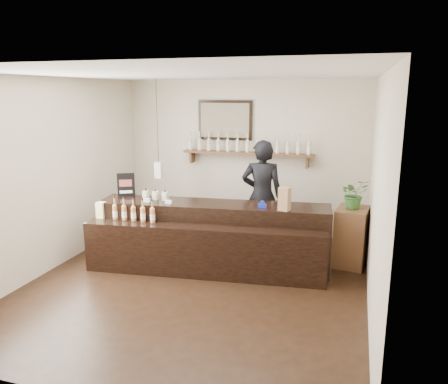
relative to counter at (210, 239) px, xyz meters
name	(u,v)px	position (x,y,z in m)	size (l,w,h in m)	color
ground	(198,283)	(0.01, -0.57, -0.45)	(5.00, 5.00, 0.00)	black
room_shell	(196,161)	(0.01, -0.57, 1.25)	(5.00, 5.00, 5.00)	beige
back_wall_decor	(234,139)	(-0.13, 1.80, 1.30)	(2.66, 0.96, 1.69)	#55361D
counter	(210,239)	(0.00, 0.00, 0.00)	(3.51, 1.30, 1.13)	black
promo_sign	(126,185)	(-1.43, 0.12, 0.70)	(0.25, 0.14, 0.38)	black
paper_bag	(285,199)	(1.09, 0.03, 0.68)	(0.18, 0.15, 0.33)	olive
tape_dispenser	(262,205)	(0.77, 0.09, 0.55)	(0.13, 0.07, 0.10)	#182CA8
side_cabinet	(351,237)	(2.01, 0.74, -0.01)	(0.52, 0.67, 0.89)	#55361D
potted_plant	(354,194)	(2.01, 0.74, 0.66)	(0.40, 0.35, 0.45)	#2B5A24
shopkeeper	(262,189)	(0.57, 0.98, 0.59)	(0.76, 0.50, 2.09)	black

